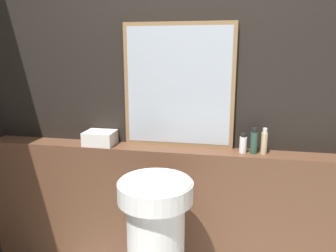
{
  "coord_description": "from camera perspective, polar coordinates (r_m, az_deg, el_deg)",
  "views": [
    {
      "loc": [
        0.34,
        -0.67,
        1.55
      ],
      "look_at": [
        -0.04,
        1.24,
        1.1
      ],
      "focal_mm": 35.0,
      "sensor_mm": 36.0,
      "label": 1
    }
  ],
  "objects": [
    {
      "name": "wall_back",
      "position": [
        2.17,
        2.17,
        4.94
      ],
      "size": [
        8.0,
        0.06,
        2.5
      ],
      "color": "black",
      "rests_on": "ground_plane"
    },
    {
      "name": "lotion_bottle",
      "position": [
        2.08,
        16.42,
        -2.7
      ],
      "size": [
        0.04,
        0.04,
        0.16
      ],
      "color": "#C6B284",
      "rests_on": "vanity_counter"
    },
    {
      "name": "mirror",
      "position": [
        2.11,
        1.83,
        6.94
      ],
      "size": [
        0.72,
        0.03,
        0.79
      ],
      "color": "#937047",
      "rests_on": "vanity_counter"
    },
    {
      "name": "pedestal_sink",
      "position": [
        1.93,
        -2.12,
        -20.63
      ],
      "size": [
        0.4,
        0.4,
        0.89
      ],
      "color": "white",
      "rests_on": "ground_plane"
    },
    {
      "name": "shampoo_bottle",
      "position": [
        2.08,
        12.95,
        -3.05
      ],
      "size": [
        0.04,
        0.04,
        0.12
      ],
      "color": "white",
      "rests_on": "vanity_counter"
    },
    {
      "name": "towel_stack",
      "position": [
        2.25,
        -11.74,
        -2.05
      ],
      "size": [
        0.2,
        0.17,
        0.09
      ],
      "color": "silver",
      "rests_on": "vanity_counter"
    },
    {
      "name": "conditioner_bottle",
      "position": [
        2.08,
        14.74,
        -2.65
      ],
      "size": [
        0.04,
        0.04,
        0.16
      ],
      "color": "#2D4C3D",
      "rests_on": "vanity_counter"
    },
    {
      "name": "vanity_counter",
      "position": [
        2.3,
        1.5,
        -15.2
      ],
      "size": [
        2.65,
        0.18,
        0.93
      ],
      "color": "brown",
      "rests_on": "ground_plane"
    }
  ]
}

